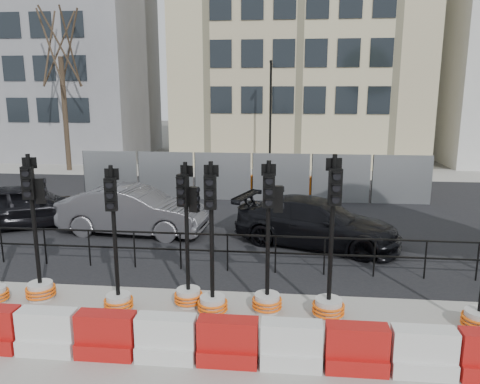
# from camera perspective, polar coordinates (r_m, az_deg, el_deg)

# --- Properties ---
(ground) EXTENTS (120.00, 120.00, 0.00)m
(ground) POSITION_cam_1_polar(r_m,az_deg,el_deg) (10.90, -2.34, -12.06)
(ground) COLOR #51514C
(ground) RESTS_ON ground
(sidewalk_near) EXTENTS (40.00, 6.00, 0.02)m
(sidewalk_near) POSITION_cam_1_polar(r_m,az_deg,el_deg) (8.29, -5.48, -20.49)
(sidewalk_near) COLOR gray
(sidewalk_near) RESTS_ON ground
(road) EXTENTS (40.00, 14.00, 0.03)m
(road) POSITION_cam_1_polar(r_m,az_deg,el_deg) (17.47, 0.92, -2.56)
(road) COLOR black
(road) RESTS_ON ground
(sidewalk_far) EXTENTS (40.00, 4.00, 0.02)m
(sidewalk_far) POSITION_cam_1_polar(r_m,az_deg,el_deg) (26.25, 2.62, 2.45)
(sidewalk_far) COLOR gray
(sidewalk_far) RESTS_ON ground
(building_grey) EXTENTS (11.00, 9.06, 14.00)m
(building_grey) POSITION_cam_1_polar(r_m,az_deg,el_deg) (35.45, -20.78, 15.58)
(building_grey) COLOR gray
(building_grey) RESTS_ON ground
(building_cream) EXTENTS (15.00, 10.06, 18.00)m
(building_cream) POSITION_cam_1_polar(r_m,az_deg,el_deg) (32.13, 7.24, 20.27)
(building_cream) COLOR beige
(building_cream) RESTS_ON ground
(kerb_railing) EXTENTS (18.00, 0.04, 1.00)m
(kerb_railing) POSITION_cam_1_polar(r_m,az_deg,el_deg) (11.75, -1.54, -6.60)
(kerb_railing) COLOR black
(kerb_railing) RESTS_ON ground
(heras_fencing) EXTENTS (14.33, 1.72, 2.00)m
(heras_fencing) POSITION_cam_1_polar(r_m,az_deg,el_deg) (20.04, 1.58, 1.33)
(heras_fencing) COLOR gray
(heras_fencing) RESTS_ON ground
(lamp_post_far) EXTENTS (0.12, 0.56, 6.00)m
(lamp_post_far) POSITION_cam_1_polar(r_m,az_deg,el_deg) (24.86, 3.72, 9.34)
(lamp_post_far) COLOR black
(lamp_post_far) RESTS_ON ground
(tree_bare_far) EXTENTS (2.00, 2.00, 9.00)m
(tree_bare_far) POSITION_cam_1_polar(r_m,az_deg,el_deg) (28.30, -21.09, 15.89)
(tree_bare_far) COLOR #473828
(tree_bare_far) RESTS_ON ground
(barrier_row) EXTENTS (12.55, 0.50, 0.80)m
(barrier_row) POSITION_cam_1_polar(r_m,az_deg,el_deg) (8.27, -5.25, -17.68)
(barrier_row) COLOR red
(barrier_row) RESTS_ON ground
(traffic_signal_b) EXTENTS (0.63, 0.63, 3.22)m
(traffic_signal_b) POSITION_cam_1_polar(r_m,az_deg,el_deg) (11.11, -23.33, -8.35)
(traffic_signal_b) COLOR silver
(traffic_signal_b) RESTS_ON ground
(traffic_signal_c) EXTENTS (0.61, 0.61, 3.07)m
(traffic_signal_c) POSITION_cam_1_polar(r_m,az_deg,el_deg) (10.07, -14.73, -10.66)
(traffic_signal_c) COLOR silver
(traffic_signal_c) RESTS_ON ground
(traffic_signal_d) EXTENTS (0.61, 0.61, 3.09)m
(traffic_signal_d) POSITION_cam_1_polar(r_m,az_deg,el_deg) (10.01, -6.36, -9.81)
(traffic_signal_d) COLOR silver
(traffic_signal_d) RESTS_ON ground
(traffic_signal_e) EXTENTS (0.62, 0.62, 3.17)m
(traffic_signal_e) POSITION_cam_1_polar(r_m,az_deg,el_deg) (9.64, -3.40, -11.20)
(traffic_signal_e) COLOR silver
(traffic_signal_e) RESTS_ON ground
(traffic_signal_f) EXTENTS (0.62, 0.62, 3.16)m
(traffic_signal_f) POSITION_cam_1_polar(r_m,az_deg,el_deg) (9.71, 3.42, -10.37)
(traffic_signal_f) COLOR silver
(traffic_signal_f) RESTS_ON ground
(traffic_signal_g) EXTENTS (0.65, 0.65, 3.32)m
(traffic_signal_g) POSITION_cam_1_polar(r_m,az_deg,el_deg) (9.64, 10.85, -11.20)
(traffic_signal_g) COLOR silver
(traffic_signal_g) RESTS_ON ground
(car_a) EXTENTS (5.00, 5.67, 1.49)m
(car_a) POSITION_cam_1_polar(r_m,az_deg,el_deg) (17.11, -24.56, -1.50)
(car_a) COLOR black
(car_a) RESTS_ON ground
(car_b) EXTENTS (2.44, 4.91, 1.52)m
(car_b) POSITION_cam_1_polar(r_m,az_deg,el_deg) (15.22, -12.86, -2.22)
(car_b) COLOR #46454A
(car_b) RESTS_ON ground
(car_c) EXTENTS (4.96, 6.05, 1.40)m
(car_c) POSITION_cam_1_polar(r_m,az_deg,el_deg) (13.91, 9.32, -3.70)
(car_c) COLOR black
(car_c) RESTS_ON ground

